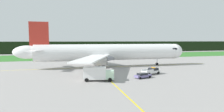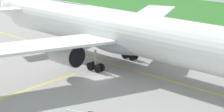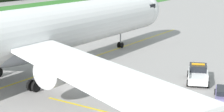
# 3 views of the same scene
# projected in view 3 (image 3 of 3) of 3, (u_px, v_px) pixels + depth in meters

# --- Properties ---
(ground) EXTENTS (320.00, 320.00, 0.00)m
(ground) POSITION_uv_depth(u_px,v_px,m) (67.00, 87.00, 40.39)
(ground) COLOR gray
(taxiway_centerline_main) EXTENTS (80.52, 2.11, 0.01)m
(taxiway_centerline_main) POSITION_uv_depth(u_px,v_px,m) (36.00, 76.00, 44.39)
(taxiway_centerline_main) COLOR yellow
(taxiway_centerline_main) RESTS_ON ground
(airliner) EXTENTS (61.10, 50.53, 15.58)m
(airliner) POSITION_uv_depth(u_px,v_px,m) (31.00, 34.00, 42.73)
(airliner) COLOR white
(airliner) RESTS_ON ground
(ops_pickup_truck) EXTENTS (5.88, 3.81, 1.94)m
(ops_pickup_truck) POSITION_uv_depth(u_px,v_px,m) (198.00, 74.00, 42.12)
(ops_pickup_truck) COLOR white
(ops_pickup_truck) RESTS_ON ground
(staff_car) EXTENTS (4.69, 2.83, 1.30)m
(staff_car) POSITION_uv_depth(u_px,v_px,m) (224.00, 94.00, 36.10)
(staff_car) COLOR slate
(staff_car) RESTS_ON ground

